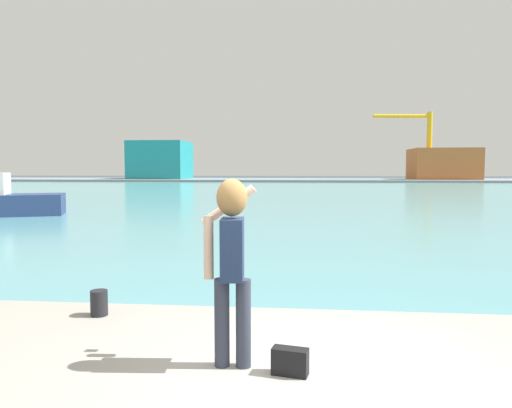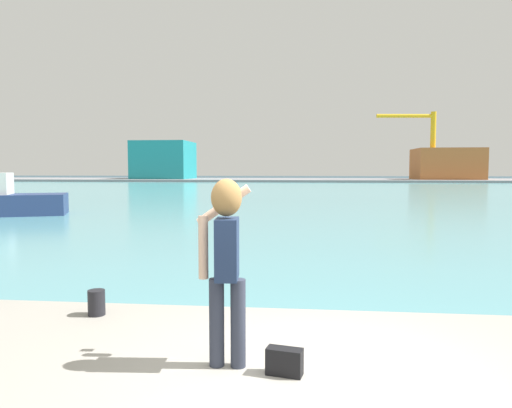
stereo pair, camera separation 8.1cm
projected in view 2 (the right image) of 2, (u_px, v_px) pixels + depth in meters
ground_plane at (306, 191)px, 53.80m from camera, size 220.00×220.00×0.00m
harbor_water at (306, 190)px, 55.78m from camera, size 140.00×100.00×0.02m
far_shore_dock at (306, 180)px, 95.43m from camera, size 140.00×20.00×0.44m
person_photographer at (226, 253)px, 4.31m from camera, size 0.53×0.55×1.74m
handbag at (284, 362)px, 4.19m from camera, size 0.34×0.20×0.24m
harbor_bollard at (96, 303)px, 5.90m from camera, size 0.21×0.21×0.32m
boat_moored at (1, 200)px, 25.22m from camera, size 6.62×4.56×2.28m
warehouse_left at (164, 160)px, 98.39m from camera, size 11.26×11.21×7.68m
warehouse_right at (447, 164)px, 92.37m from camera, size 12.16×9.84×6.00m
port_crane at (425, 137)px, 89.95m from camera, size 11.33×2.05×12.89m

